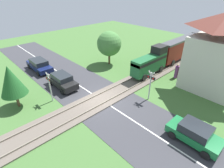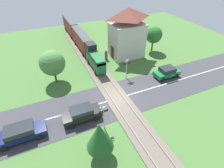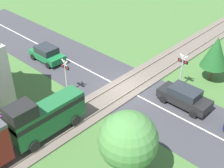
# 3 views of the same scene
# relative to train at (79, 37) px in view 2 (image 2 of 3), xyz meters

# --- Properties ---
(ground_plane) EXTENTS (60.00, 60.00, 0.00)m
(ground_plane) POSITION_rel_train_xyz_m (0.00, -16.41, -1.90)
(ground_plane) COLOR #426B33
(road_surface) EXTENTS (48.00, 6.40, 0.02)m
(road_surface) POSITION_rel_train_xyz_m (0.00, -16.41, -1.89)
(road_surface) COLOR #38383D
(road_surface) RESTS_ON ground_plane
(track_bed) EXTENTS (2.80, 48.00, 0.24)m
(track_bed) POSITION_rel_train_xyz_m (0.00, -16.41, -1.83)
(track_bed) COLOR #665B51
(track_bed) RESTS_ON ground_plane
(train) EXTENTS (1.58, 22.66, 3.18)m
(train) POSITION_rel_train_xyz_m (0.00, 0.00, 0.00)
(train) COLOR #1E6033
(train) RESTS_ON track_bed
(car_near_crossing) EXTENTS (4.06, 1.79, 1.53)m
(car_near_crossing) POSITION_rel_train_xyz_m (-4.74, -17.85, -1.10)
(car_near_crossing) COLOR black
(car_near_crossing) RESTS_ON ground_plane
(car_far_side) EXTENTS (3.62, 1.83, 1.48)m
(car_far_side) POSITION_rel_train_xyz_m (8.44, -14.97, -1.13)
(car_far_side) COLOR #197038
(car_far_side) RESTS_ON ground_plane
(car_behind_queue) EXTENTS (4.58, 1.88, 1.45)m
(car_behind_queue) POSITION_rel_train_xyz_m (-10.62, -17.85, -1.13)
(car_behind_queue) COLOR #141E4C
(car_behind_queue) RESTS_ON ground_plane
(crossing_signal_west_approach) EXTENTS (0.90, 0.18, 3.00)m
(crossing_signal_west_approach) POSITION_rel_train_xyz_m (-3.07, -19.91, 0.04)
(crossing_signal_west_approach) COLOR #B7B7B7
(crossing_signal_west_approach) RESTS_ON ground_plane
(crossing_signal_east_approach) EXTENTS (0.90, 0.18, 3.00)m
(crossing_signal_east_approach) POSITION_rel_train_xyz_m (3.07, -12.90, 0.04)
(crossing_signal_east_approach) COLOR #B7B7B7
(crossing_signal_east_approach) RESTS_ON ground_plane
(station_building) EXTENTS (5.53, 4.18, 7.83)m
(station_building) POSITION_rel_train_xyz_m (6.23, -6.85, 1.92)
(station_building) COLOR beige
(station_building) RESTS_ON ground_plane
(pedestrian_by_station) EXTENTS (0.44, 0.44, 1.78)m
(pedestrian_by_station) POSITION_rel_train_xyz_m (2.57, -6.81, -1.08)
(pedestrian_by_station) COLOR #7F3D84
(pedestrian_by_station) RESTS_ON ground_plane
(tree_by_station) EXTENTS (2.87, 2.87, 4.44)m
(tree_by_station) POSITION_rel_train_xyz_m (11.30, -7.15, 1.10)
(tree_by_station) COLOR brown
(tree_by_station) RESTS_ON ground_plane
(tree_roadside_hedge) EXTENTS (3.29, 3.29, 4.50)m
(tree_roadside_hedge) POSITION_rel_train_xyz_m (-6.08, -9.75, 0.96)
(tree_roadside_hedge) COLOR brown
(tree_roadside_hedge) RESTS_ON ground_plane
(tree_beyond_track) EXTENTS (2.23, 2.23, 4.03)m
(tree_beyond_track) POSITION_rel_train_xyz_m (-4.46, -22.56, 0.78)
(tree_beyond_track) COLOR brown
(tree_beyond_track) RESTS_ON ground_plane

